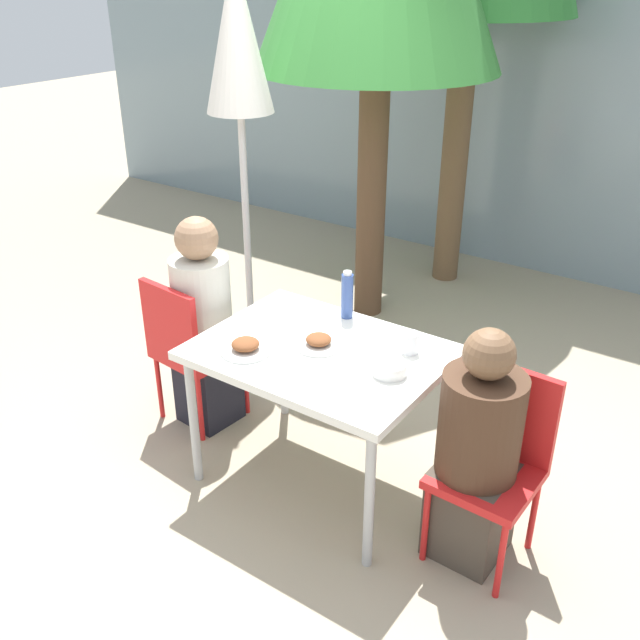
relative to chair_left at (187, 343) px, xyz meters
name	(u,v)px	position (x,y,z in m)	size (l,w,h in m)	color
ground_plane	(320,477)	(0.86, 0.00, -0.50)	(24.00, 24.00, 0.00)	tan
building_facade	(573,82)	(0.86, 3.30, 1.00)	(10.00, 0.20, 3.00)	gray
dining_table	(320,362)	(0.86, 0.00, 0.17)	(1.11, 0.83, 0.74)	white
chair_left	(187,343)	(0.00, 0.00, 0.00)	(0.43, 0.43, 0.86)	red
person_left	(204,328)	(0.06, 0.08, 0.08)	(0.31, 0.31, 1.19)	black
chair_right	(496,452)	(1.72, 0.06, 0.00)	(0.41, 0.41, 0.86)	red
person_right	(477,455)	(1.66, -0.02, 0.01)	(0.34, 0.34, 1.09)	#473D33
closed_umbrella	(238,56)	(-0.27, 0.84, 1.35)	(0.39, 0.39, 2.38)	#333333
plate_0	(246,347)	(0.60, -0.21, 0.26)	(0.23, 0.23, 0.06)	white
plate_1	(319,342)	(0.84, 0.02, 0.26)	(0.21, 0.21, 0.06)	white
bottle	(347,295)	(0.78, 0.35, 0.36)	(0.06, 0.06, 0.25)	#334C8E
drinking_cup	(410,343)	(1.21, 0.21, 0.29)	(0.08, 0.08, 0.10)	white
salad_bowl	(390,368)	(1.23, 0.00, 0.27)	(0.15, 0.15, 0.06)	white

